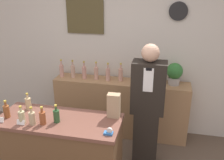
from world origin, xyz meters
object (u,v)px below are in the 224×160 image
object	(u,v)px
shopkeeper	(147,108)
potted_plant	(174,73)
tape_dispenser	(109,132)
paper_bag	(114,106)

from	to	relation	value
shopkeeper	potted_plant	xyz separation A→B (m)	(0.32, 0.66, 0.27)
shopkeeper	tape_dispenser	distance (m)	0.90
shopkeeper	tape_dispenser	size ratio (longest dim) A/B	18.34
paper_bag	tape_dispenser	distance (m)	0.37
potted_plant	paper_bag	bearing A→B (deg)	-119.96
potted_plant	paper_bag	distance (m)	1.32
potted_plant	paper_bag	size ratio (longest dim) A/B	1.19
tape_dispenser	shopkeeper	bearing A→B (deg)	69.57
shopkeeper	tape_dispenser	xyz separation A→B (m)	(-0.31, -0.84, 0.12)
paper_bag	shopkeeper	bearing A→B (deg)	55.59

